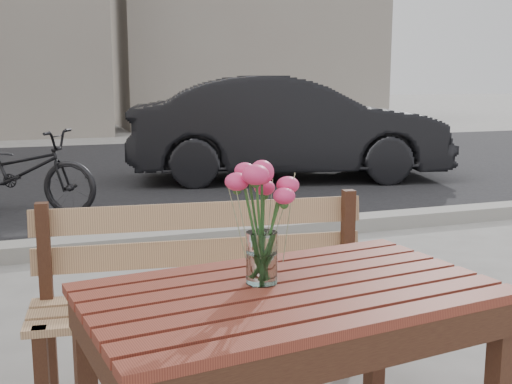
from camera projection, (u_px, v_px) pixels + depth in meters
street at (112, 198)px, 6.88m from camera, size 30.00×8.12×0.12m
main_table at (291, 326)px, 1.86m from camera, size 1.24×0.82×0.72m
main_bench at (207, 276)px, 2.59m from camera, size 1.41×0.57×0.85m
main_vase at (262, 208)px, 1.83m from camera, size 0.20×0.20×0.36m
parked_car at (288, 128)px, 8.24m from camera, size 4.24×2.29×1.32m
bicycle at (20, 172)px, 6.19m from camera, size 1.63×1.22×0.82m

